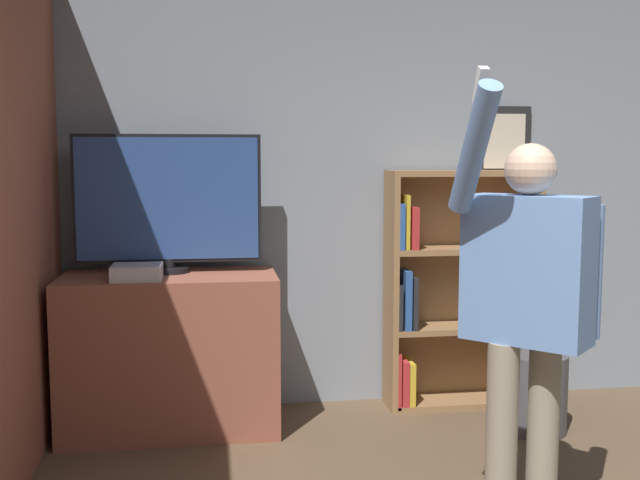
{
  "coord_description": "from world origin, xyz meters",
  "views": [
    {
      "loc": [
        -1.15,
        -1.87,
        1.54
      ],
      "look_at": [
        -0.64,
        1.62,
        1.16
      ],
      "focal_mm": 42.0,
      "sensor_mm": 36.0,
      "label": 1
    }
  ],
  "objects_px": {
    "television": "(168,202)",
    "bookshelf": "(449,292)",
    "waste_bin": "(535,392)",
    "game_console": "(137,272)",
    "person": "(527,298)"
  },
  "relations": [
    {
      "from": "game_console",
      "to": "waste_bin",
      "type": "bearing_deg",
      "value": -4.88
    },
    {
      "from": "bookshelf",
      "to": "waste_bin",
      "type": "distance_m",
      "value": 0.8
    },
    {
      "from": "bookshelf",
      "to": "waste_bin",
      "type": "xyz_separation_m",
      "value": [
        0.34,
        -0.53,
        -0.49
      ]
    },
    {
      "from": "waste_bin",
      "to": "bookshelf",
      "type": "bearing_deg",
      "value": 122.56
    },
    {
      "from": "person",
      "to": "waste_bin",
      "type": "xyz_separation_m",
      "value": [
        0.54,
        1.06,
        -0.75
      ]
    },
    {
      "from": "game_console",
      "to": "television",
      "type": "bearing_deg",
      "value": 55.68
    },
    {
      "from": "television",
      "to": "game_console",
      "type": "bearing_deg",
      "value": -124.32
    },
    {
      "from": "game_console",
      "to": "bookshelf",
      "type": "relative_size",
      "value": 0.18
    },
    {
      "from": "television",
      "to": "bookshelf",
      "type": "distance_m",
      "value": 1.8
    },
    {
      "from": "bookshelf",
      "to": "person",
      "type": "distance_m",
      "value": 1.63
    },
    {
      "from": "television",
      "to": "bookshelf",
      "type": "xyz_separation_m",
      "value": [
        1.7,
        0.11,
        -0.58
      ]
    },
    {
      "from": "game_console",
      "to": "person",
      "type": "bearing_deg",
      "value": -36.99
    },
    {
      "from": "television",
      "to": "waste_bin",
      "type": "xyz_separation_m",
      "value": [
        2.04,
        -0.42,
        -1.07
      ]
    },
    {
      "from": "television",
      "to": "waste_bin",
      "type": "bearing_deg",
      "value": -11.67
    },
    {
      "from": "person",
      "to": "bookshelf",
      "type": "bearing_deg",
      "value": 128.28
    }
  ]
}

